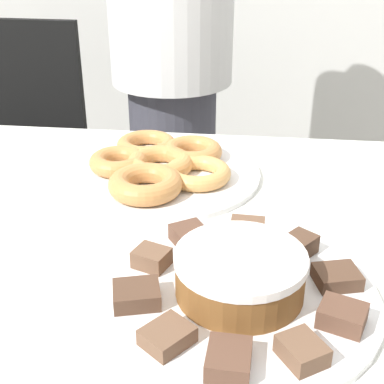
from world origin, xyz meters
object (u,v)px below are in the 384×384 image
at_px(person_standing, 172,61).
at_px(office_chair_left, 19,167).
at_px(plate_donuts, 160,173).
at_px(frosted_cake, 240,274).
at_px(plate_cake, 239,295).

bearing_deg(person_standing, office_chair_left, 173.25).
bearing_deg(person_standing, plate_donuts, -83.28).
bearing_deg(office_chair_left, frosted_cake, -50.97).
distance_m(plate_cake, plate_donuts, 0.40).
height_order(person_standing, plate_donuts, person_standing).
height_order(office_chair_left, plate_donuts, office_chair_left).
bearing_deg(person_standing, plate_cake, -76.20).
relative_size(office_chair_left, plate_cake, 2.45).
relative_size(plate_cake, frosted_cake, 2.15).
xyz_separation_m(person_standing, office_chair_left, (-0.55, 0.06, -0.39)).
bearing_deg(person_standing, frosted_cake, -76.20).
bearing_deg(plate_cake, plate_donuts, 114.80).
bearing_deg(frosted_cake, person_standing, 103.80).
relative_size(office_chair_left, frosted_cake, 5.29).
bearing_deg(frosted_cake, office_chair_left, 127.26).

